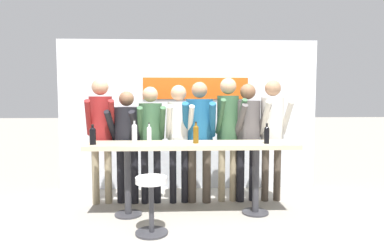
{
  "coord_description": "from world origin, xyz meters",
  "views": [
    {
      "loc": [
        -0.2,
        -4.49,
        1.6
      ],
      "look_at": [
        0.0,
        0.09,
        1.22
      ],
      "focal_mm": 32.0,
      "sensor_mm": 36.0,
      "label": 1
    }
  ],
  "objects_px": {
    "tasting_table": "(192,153)",
    "person_center_left": "(151,131)",
    "person_right": "(228,124)",
    "person_center": "(179,129)",
    "person_far_right": "(248,129)",
    "bar_stool": "(151,196)",
    "person_center_right": "(199,129)",
    "wine_bottle_1": "(267,134)",
    "wine_bottle_3": "(196,133)",
    "wine_glass_0": "(174,134)",
    "person_rightmost": "(272,126)",
    "wine_glass_1": "(288,132)",
    "wine_bottle_0": "(149,134)",
    "person_left": "(127,135)",
    "wine_bottle_4": "(134,132)",
    "wine_bottle_2": "(93,135)",
    "person_far_left": "(101,126)"
  },
  "relations": [
    {
      "from": "person_rightmost",
      "to": "wine_glass_1",
      "type": "distance_m",
      "value": 0.46
    },
    {
      "from": "person_rightmost",
      "to": "wine_bottle_1",
      "type": "distance_m",
      "value": 0.7
    },
    {
      "from": "person_right",
      "to": "wine_bottle_0",
      "type": "height_order",
      "value": "person_right"
    },
    {
      "from": "bar_stool",
      "to": "wine_glass_0",
      "type": "bearing_deg",
      "value": 65.49
    },
    {
      "from": "bar_stool",
      "to": "wine_bottle_3",
      "type": "bearing_deg",
      "value": 47.32
    },
    {
      "from": "wine_bottle_0",
      "to": "wine_glass_1",
      "type": "height_order",
      "value": "wine_bottle_0"
    },
    {
      "from": "wine_bottle_1",
      "to": "person_center_right",
      "type": "bearing_deg",
      "value": 143.67
    },
    {
      "from": "tasting_table",
      "to": "wine_bottle_1",
      "type": "distance_m",
      "value": 1.01
    },
    {
      "from": "person_far_left",
      "to": "person_center",
      "type": "relative_size",
      "value": 1.05
    },
    {
      "from": "wine_bottle_3",
      "to": "wine_glass_1",
      "type": "bearing_deg",
      "value": 6.25
    },
    {
      "from": "person_center",
      "to": "tasting_table",
      "type": "bearing_deg",
      "value": -76.13
    },
    {
      "from": "person_center",
      "to": "wine_bottle_0",
      "type": "distance_m",
      "value": 0.63
    },
    {
      "from": "tasting_table",
      "to": "person_far_right",
      "type": "bearing_deg",
      "value": 32.42
    },
    {
      "from": "person_center_right",
      "to": "wine_bottle_0",
      "type": "xyz_separation_m",
      "value": [
        -0.7,
        -0.49,
        -0.02
      ]
    },
    {
      "from": "person_center_left",
      "to": "person_right",
      "type": "relative_size",
      "value": 0.93
    },
    {
      "from": "wine_bottle_0",
      "to": "person_center",
      "type": "bearing_deg",
      "value": 51.15
    },
    {
      "from": "person_far_left",
      "to": "wine_bottle_3",
      "type": "distance_m",
      "value": 1.47
    },
    {
      "from": "person_center_left",
      "to": "person_right",
      "type": "xyz_separation_m",
      "value": [
        1.15,
        0.05,
        0.1
      ]
    },
    {
      "from": "tasting_table",
      "to": "person_center_left",
      "type": "height_order",
      "value": "person_center_left"
    },
    {
      "from": "person_far_right",
      "to": "bar_stool",
      "type": "bearing_deg",
      "value": -150.58
    },
    {
      "from": "tasting_table",
      "to": "wine_bottle_3",
      "type": "height_order",
      "value": "wine_bottle_3"
    },
    {
      "from": "person_center",
      "to": "person_far_right",
      "type": "height_order",
      "value": "person_far_right"
    },
    {
      "from": "person_rightmost",
      "to": "wine_bottle_2",
      "type": "distance_m",
      "value": 2.58
    },
    {
      "from": "person_far_right",
      "to": "wine_bottle_1",
      "type": "bearing_deg",
      "value": -91.47
    },
    {
      "from": "person_center_right",
      "to": "wine_bottle_3",
      "type": "xyz_separation_m",
      "value": [
        -0.08,
        -0.55,
        -0.01
      ]
    },
    {
      "from": "person_center",
      "to": "person_right",
      "type": "xyz_separation_m",
      "value": [
        0.73,
        0.05,
        0.07
      ]
    },
    {
      "from": "person_far_right",
      "to": "person_center",
      "type": "bearing_deg",
      "value": 170.57
    },
    {
      "from": "wine_bottle_1",
      "to": "wine_bottle_4",
      "type": "distance_m",
      "value": 1.73
    },
    {
      "from": "bar_stool",
      "to": "person_center_right",
      "type": "height_order",
      "value": "person_center_right"
    },
    {
      "from": "person_far_left",
      "to": "wine_bottle_2",
      "type": "bearing_deg",
      "value": -96.73
    },
    {
      "from": "tasting_table",
      "to": "person_rightmost",
      "type": "bearing_deg",
      "value": 23.84
    },
    {
      "from": "wine_bottle_0",
      "to": "person_center_left",
      "type": "bearing_deg",
      "value": 92.16
    },
    {
      "from": "bar_stool",
      "to": "person_center_left",
      "type": "xyz_separation_m",
      "value": [
        -0.09,
        1.14,
        0.64
      ]
    },
    {
      "from": "wine_glass_1",
      "to": "person_right",
      "type": "bearing_deg",
      "value": 149.12
    },
    {
      "from": "wine_bottle_1",
      "to": "wine_glass_1",
      "type": "distance_m",
      "value": 0.41
    },
    {
      "from": "wine_bottle_0",
      "to": "wine_bottle_1",
      "type": "height_order",
      "value": "wine_bottle_0"
    },
    {
      "from": "person_right",
      "to": "wine_bottle_3",
      "type": "relative_size",
      "value": 6.53
    },
    {
      "from": "bar_stool",
      "to": "person_left",
      "type": "xyz_separation_m",
      "value": [
        -0.44,
        1.16,
        0.58
      ]
    },
    {
      "from": "person_right",
      "to": "wine_glass_0",
      "type": "height_order",
      "value": "person_right"
    },
    {
      "from": "person_center",
      "to": "wine_bottle_4",
      "type": "relative_size",
      "value": 5.53
    },
    {
      "from": "person_center_left",
      "to": "person_far_right",
      "type": "distance_m",
      "value": 1.44
    },
    {
      "from": "person_center_right",
      "to": "wine_bottle_1",
      "type": "bearing_deg",
      "value": -31.48
    },
    {
      "from": "person_center_right",
      "to": "wine_bottle_2",
      "type": "xyz_separation_m",
      "value": [
        -1.4,
        -0.62,
        -0.01
      ]
    },
    {
      "from": "tasting_table",
      "to": "person_rightmost",
      "type": "distance_m",
      "value": 1.37
    },
    {
      "from": "person_right",
      "to": "wine_bottle_0",
      "type": "distance_m",
      "value": 1.25
    },
    {
      "from": "person_left",
      "to": "wine_bottle_4",
      "type": "bearing_deg",
      "value": -60.77
    },
    {
      "from": "wine_bottle_0",
      "to": "person_rightmost",
      "type": "bearing_deg",
      "value": 16.37
    },
    {
      "from": "wine_bottle_2",
      "to": "person_center_left",
      "type": "bearing_deg",
      "value": 41.78
    },
    {
      "from": "person_rightmost",
      "to": "wine_bottle_4",
      "type": "relative_size",
      "value": 5.77
    },
    {
      "from": "person_left",
      "to": "wine_glass_1",
      "type": "xyz_separation_m",
      "value": [
        2.26,
        -0.43,
        0.07
      ]
    }
  ]
}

